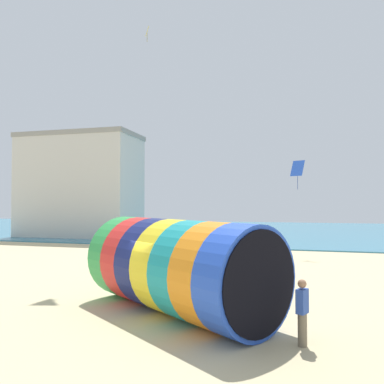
{
  "coord_description": "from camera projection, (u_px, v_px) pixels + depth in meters",
  "views": [
    {
      "loc": [
        4.04,
        -12.24,
        3.79
      ],
      "look_at": [
        0.26,
        2.11,
        4.2
      ],
      "focal_mm": 35.0,
      "sensor_mm": 36.0,
      "label": 1
    }
  ],
  "objects": [
    {
      "name": "bystander_mid_beach",
      "position": [
        127.0,
        242.0,
        27.25
      ],
      "size": [
        0.4,
        0.42,
        1.69
      ],
      "color": "black",
      "rests_on": "ground"
    },
    {
      "name": "bystander_near_water",
      "position": [
        190.0,
        253.0,
        20.94
      ],
      "size": [
        0.41,
        0.33,
        1.81
      ],
      "color": "black",
      "rests_on": "ground"
    },
    {
      "name": "kite_blue_diamond",
      "position": [
        297.0,
        169.0,
        27.17
      ],
      "size": [
        1.06,
        0.92,
        2.12
      ],
      "color": "blue"
    },
    {
      "name": "ground_plane",
      "position": [
        169.0,
        313.0,
        12.75
      ],
      "size": [
        120.0,
        120.0,
        0.0
      ],
      "primitive_type": "plane",
      "color": "#CCBA8C"
    },
    {
      "name": "sea",
      "position": [
        259.0,
        230.0,
        49.6
      ],
      "size": [
        120.0,
        40.0,
        0.1
      ],
      "primitive_type": "cube",
      "color": "teal",
      "rests_on": "ground"
    },
    {
      "name": "kite_handler",
      "position": [
        302.0,
        312.0,
        9.87
      ],
      "size": [
        0.36,
        0.42,
        1.75
      ],
      "color": "#726651",
      "rests_on": "ground"
    },
    {
      "name": "giant_inflatable_tube",
      "position": [
        178.0,
        266.0,
        12.82
      ],
      "size": [
        7.81,
        6.8,
        3.19
      ],
      "color": "green",
      "rests_on": "ground"
    },
    {
      "name": "promenade_building",
      "position": [
        80.0,
        185.0,
        41.19
      ],
      "size": [
        12.84,
        6.47,
        11.24
      ],
      "color": "beige",
      "rests_on": "ground"
    },
    {
      "name": "kite_yellow_diamond",
      "position": [
        147.0,
        32.0,
        30.29
      ],
      "size": [
        0.46,
        0.55,
        1.22
      ],
      "color": "yellow"
    }
  ]
}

